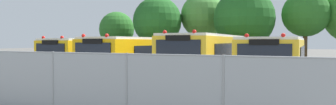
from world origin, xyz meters
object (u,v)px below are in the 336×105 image
(school_bus_0, at_px, (104,55))
(school_bus_1, at_px, (153,55))
(school_bus_3, at_px, (276,58))
(tree_2, at_px, (203,16))
(school_bus_2, at_px, (208,56))
(tree_0, at_px, (116,30))
(tree_1, at_px, (158,22))
(tree_4, at_px, (307,15))
(tree_3, at_px, (245,19))

(school_bus_0, bearing_deg, school_bus_1, -175.74)
(school_bus_3, height_order, tree_2, tree_2)
(school_bus_1, relative_size, school_bus_2, 1.21)
(tree_0, relative_size, tree_1, 0.82)
(tree_1, bearing_deg, school_bus_1, -65.69)
(school_bus_0, relative_size, school_bus_2, 0.99)
(school_bus_2, relative_size, tree_0, 1.85)
(tree_4, bearing_deg, school_bus_3, -99.19)
(tree_0, xyz_separation_m, tree_2, (8.32, 2.19, 1.25))
(school_bus_0, xyz_separation_m, tree_1, (-0.11, 8.33, 2.74))
(tree_2, height_order, tree_4, tree_2)
(school_bus_2, height_order, school_bus_3, school_bus_2)
(tree_3, xyz_separation_m, tree_4, (4.70, 0.97, 0.27))
(school_bus_1, bearing_deg, tree_4, -131.12)
(school_bus_2, bearing_deg, tree_4, -118.46)
(school_bus_1, distance_m, tree_1, 9.31)
(school_bus_2, height_order, tree_3, tree_3)
(tree_3, bearing_deg, tree_2, 155.46)
(school_bus_1, distance_m, tree_2, 11.08)
(school_bus_3, distance_m, tree_3, 9.48)
(school_bus_2, xyz_separation_m, tree_1, (-7.35, 8.37, 2.64))
(school_bus_2, relative_size, tree_1, 1.51)
(tree_1, distance_m, tree_4, 12.61)
(school_bus_1, bearing_deg, tree_3, -114.12)
(tree_3, bearing_deg, tree_4, 11.61)
(tree_1, xyz_separation_m, tree_2, (3.55, 2.46, 0.60))
(tree_3, bearing_deg, tree_1, -176.27)
(tree_0, distance_m, tree_2, 8.69)
(school_bus_2, height_order, tree_4, tree_4)
(school_bus_2, relative_size, tree_4, 1.53)
(tree_0, bearing_deg, tree_2, 14.75)
(school_bus_0, height_order, school_bus_2, school_bus_2)
(school_bus_0, distance_m, tree_4, 16.10)
(tree_2, relative_size, tree_3, 1.02)
(school_bus_1, xyz_separation_m, tree_2, (-0.11, 10.57, 3.31))
(school_bus_2, bearing_deg, tree_0, -36.25)
(school_bus_2, height_order, tree_1, tree_1)
(school_bus_3, relative_size, tree_1, 1.51)
(tree_1, relative_size, tree_4, 1.02)
(school_bus_0, distance_m, tree_2, 11.80)
(school_bus_2, xyz_separation_m, school_bus_3, (3.64, 0.38, -0.09))
(school_bus_1, relative_size, tree_2, 1.71)
(school_bus_0, bearing_deg, school_bus_2, -179.50)
(school_bus_1, bearing_deg, tree_1, -64.10)
(tree_0, bearing_deg, tree_3, 1.10)
(school_bus_2, distance_m, tree_4, 11.50)
(tree_1, xyz_separation_m, tree_3, (7.82, 0.51, 0.04))
(tree_0, bearing_deg, school_bus_2, -35.47)
(school_bus_2, distance_m, tree_3, 9.28)
(school_bus_1, relative_size, school_bus_3, 1.21)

